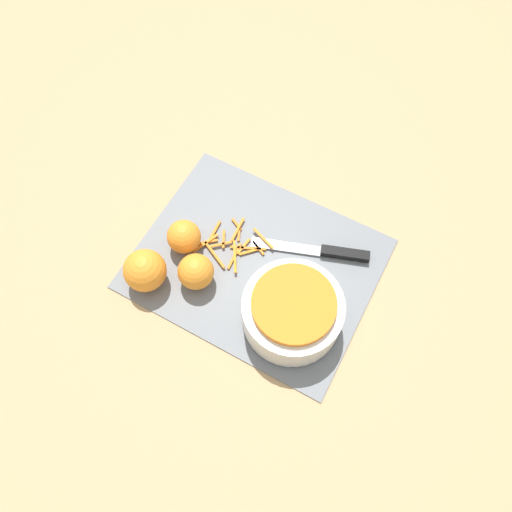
# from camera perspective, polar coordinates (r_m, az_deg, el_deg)

# --- Properties ---
(ground_plane) EXTENTS (4.00, 4.00, 0.00)m
(ground_plane) POSITION_cam_1_polar(r_m,az_deg,el_deg) (1.02, -0.00, -0.88)
(ground_plane) COLOR tan
(cutting_board) EXTENTS (0.47, 0.38, 0.01)m
(cutting_board) POSITION_cam_1_polar(r_m,az_deg,el_deg) (1.02, -0.00, -0.81)
(cutting_board) COLOR slate
(cutting_board) RESTS_ON ground_plane
(bowl_speckled) EXTENTS (0.19, 0.19, 0.09)m
(bowl_speckled) POSITION_cam_1_polar(r_m,az_deg,el_deg) (0.93, 4.18, -6.32)
(bowl_speckled) COLOR silver
(bowl_speckled) RESTS_ON cutting_board
(knife) EXTENTS (0.24, 0.10, 0.02)m
(knife) POSITION_cam_1_polar(r_m,az_deg,el_deg) (1.03, 8.60, 0.46)
(knife) COLOR black
(knife) RESTS_ON cutting_board
(orange_left) EXTENTS (0.07, 0.07, 0.07)m
(orange_left) POSITION_cam_1_polar(r_m,az_deg,el_deg) (1.01, -8.24, 2.20)
(orange_left) COLOR orange
(orange_left) RESTS_ON cutting_board
(orange_right) EXTENTS (0.07, 0.07, 0.07)m
(orange_right) POSITION_cam_1_polar(r_m,az_deg,el_deg) (0.97, -6.90, -1.79)
(orange_right) COLOR orange
(orange_right) RESTS_ON cutting_board
(orange_back) EXTENTS (0.08, 0.08, 0.08)m
(orange_back) POSITION_cam_1_polar(r_m,az_deg,el_deg) (0.98, -12.58, -1.63)
(orange_back) COLOR orange
(orange_back) RESTS_ON cutting_board
(peel_pile) EXTENTS (0.14, 0.12, 0.01)m
(peel_pile) POSITION_cam_1_polar(r_m,az_deg,el_deg) (1.03, -2.65, 1.37)
(peel_pile) COLOR orange
(peel_pile) RESTS_ON cutting_board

